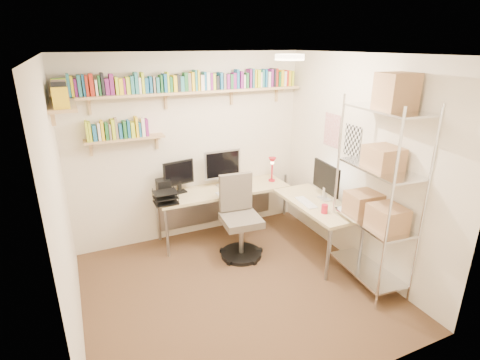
% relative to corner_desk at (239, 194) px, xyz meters
% --- Properties ---
extents(ground, '(3.20, 3.20, 0.00)m').
position_rel_corner_desk_xyz_m(ground, '(-0.48, -0.98, -0.70)').
color(ground, '#432F1D').
rests_on(ground, ground).
extents(room_shell, '(3.24, 3.04, 2.52)m').
position_rel_corner_desk_xyz_m(room_shell, '(-0.48, -0.98, 0.85)').
color(room_shell, beige).
rests_on(room_shell, ground).
extents(wall_shelves, '(3.12, 1.09, 0.80)m').
position_rel_corner_desk_xyz_m(wall_shelves, '(-0.89, 0.32, 1.33)').
color(wall_shelves, tan).
rests_on(wall_shelves, ground).
extents(corner_desk, '(2.18, 1.84, 1.23)m').
position_rel_corner_desk_xyz_m(corner_desk, '(0.00, 0.00, 0.00)').
color(corner_desk, beige).
rests_on(corner_desk, ground).
extents(office_chair, '(0.55, 0.56, 1.06)m').
position_rel_corner_desk_xyz_m(office_chair, '(-0.13, -0.31, -0.26)').
color(office_chair, black).
rests_on(office_chair, ground).
extents(wire_rack, '(0.52, 0.94, 2.34)m').
position_rel_corner_desk_xyz_m(wire_rack, '(0.94, -1.50, 0.62)').
color(wire_rack, silver).
rests_on(wire_rack, ground).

